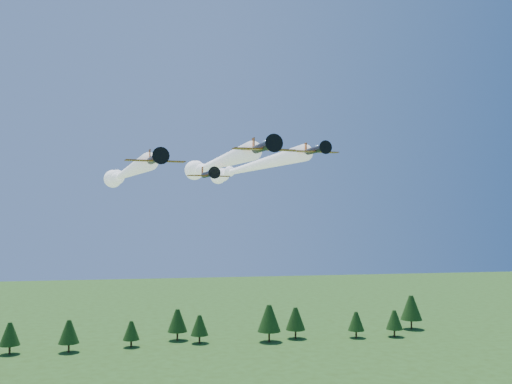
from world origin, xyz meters
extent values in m
cylinder|color=black|center=(1.93, -8.66, 49.15)|extent=(1.79, 5.75, 1.05)
cone|color=black|center=(2.36, -11.93, 49.15)|extent=(1.16, 1.07, 1.05)
cone|color=black|center=(2.45, -12.56, 49.15)|extent=(0.52, 0.53, 0.46)
cylinder|color=black|center=(2.47, -12.73, 49.15)|extent=(2.19, 0.33, 2.20)
cube|color=#C25615|center=(1.98, -9.08, 48.82)|extent=(7.88, 2.43, 0.13)
cube|color=#C25615|center=(1.43, -4.97, 49.21)|extent=(3.13, 1.29, 0.07)
cube|color=#C25615|center=(1.42, -4.87, 50.05)|extent=(0.23, 1.00, 1.52)
ellipsoid|color=#8DAEDA|center=(2.05, -9.60, 49.57)|extent=(0.91, 1.35, 0.65)
sphere|color=white|center=(-2.48, 24.41, 49.15)|extent=(2.30, 2.30, 2.30)
sphere|color=white|center=(-3.03, 28.50, 49.15)|extent=(3.00, 3.00, 3.00)
sphere|color=white|center=(-3.57, 32.60, 49.15)|extent=(3.70, 3.70, 3.70)
cylinder|color=black|center=(-11.06, -0.92, 48.25)|extent=(2.06, 5.81, 1.06)
cone|color=black|center=(-10.47, -4.21, 48.25)|extent=(1.21, 1.13, 1.06)
cone|color=black|center=(-10.36, -4.83, 48.25)|extent=(0.54, 0.55, 0.47)
cylinder|color=black|center=(-10.33, -5.01, 48.25)|extent=(2.19, 0.44, 2.22)
cube|color=#C25615|center=(-10.99, -1.34, 47.91)|extent=(7.96, 2.80, 0.13)
cube|color=#C25615|center=(-11.73, 2.77, 48.30)|extent=(3.18, 1.43, 0.07)
cube|color=#C25615|center=(-11.75, 2.88, 49.15)|extent=(0.27, 1.01, 1.53)
ellipsoid|color=#8DAEDA|center=(-10.90, -1.86, 48.67)|extent=(0.98, 1.39, 0.66)
sphere|color=white|center=(-17.73, 35.96, 48.25)|extent=(2.30, 2.30, 2.30)
sphere|color=white|center=(-18.57, 40.59, 48.25)|extent=(3.00, 3.00, 3.00)
sphere|color=white|center=(-19.40, 45.22, 48.25)|extent=(3.70, 3.70, 3.70)
cylinder|color=black|center=(11.42, 1.25, 50.11)|extent=(1.60, 5.00, 0.91)
cone|color=black|center=(11.83, -1.59, 50.11)|extent=(1.02, 0.94, 0.91)
cone|color=black|center=(11.91, -2.13, 50.11)|extent=(0.45, 0.46, 0.40)
cylinder|color=black|center=(11.93, -2.29, 50.11)|extent=(1.90, 0.31, 1.91)
cube|color=#C25615|center=(11.48, 0.89, 49.82)|extent=(6.85, 2.17, 0.11)
cube|color=#C25615|center=(10.97, 4.45, 50.16)|extent=(2.72, 1.14, 0.06)
cube|color=#C25615|center=(10.96, 4.54, 50.88)|extent=(0.20, 0.87, 1.32)
ellipsoid|color=#8DAEDA|center=(11.54, 0.44, 50.48)|extent=(0.80, 1.17, 0.57)
sphere|color=white|center=(5.21, 44.84, 50.11)|extent=(2.30, 2.30, 2.30)
sphere|color=white|center=(4.41, 50.49, 50.11)|extent=(3.00, 3.00, 3.00)
sphere|color=white|center=(3.60, 56.14, 50.11)|extent=(3.70, 3.70, 3.70)
cylinder|color=black|center=(-3.11, 8.65, 47.00)|extent=(1.71, 4.81, 0.88)
cone|color=black|center=(-2.62, 5.94, 47.00)|extent=(1.00, 0.93, 0.88)
cone|color=black|center=(-2.52, 5.42, 47.00)|extent=(0.45, 0.46, 0.39)
cylinder|color=black|center=(-2.50, 5.28, 47.00)|extent=(1.81, 0.37, 1.84)
cube|color=#C25615|center=(-3.05, 8.31, 46.72)|extent=(6.58, 2.33, 0.11)
cube|color=#C25615|center=(-3.67, 11.71, 47.04)|extent=(2.63, 1.19, 0.06)
cube|color=#C25615|center=(-3.69, 11.79, 47.74)|extent=(0.23, 0.83, 1.27)
ellipsoid|color=#8DAEDA|center=(-2.97, 7.88, 47.35)|extent=(0.81, 1.15, 0.55)
cylinder|color=#382314|center=(-2.93, 112.59, 1.42)|extent=(0.60, 0.60, 2.83)
cone|color=black|center=(-2.93, 112.59, 6.47)|extent=(6.47, 6.47, 7.28)
cylinder|color=#382314|center=(-17.43, 105.56, 1.12)|extent=(0.60, 0.60, 2.24)
cone|color=black|center=(-17.43, 105.56, 5.13)|extent=(5.13, 5.13, 5.77)
cylinder|color=#382314|center=(69.30, 105.23, 1.23)|extent=(0.60, 0.60, 2.47)
cone|color=black|center=(69.30, 105.23, 5.64)|extent=(5.64, 5.64, 6.35)
cylinder|color=#382314|center=(56.00, 105.90, 1.20)|extent=(0.60, 0.60, 2.40)
cone|color=black|center=(56.00, 105.90, 5.49)|extent=(5.49, 5.49, 6.18)
cylinder|color=#382314|center=(-35.54, 102.08, 1.33)|extent=(0.60, 0.60, 2.67)
cone|color=black|center=(-35.54, 102.08, 6.10)|extent=(6.10, 6.10, 6.86)
cylinder|color=#382314|center=(3.85, 107.26, 1.24)|extent=(0.60, 0.60, 2.49)
cone|color=black|center=(3.85, 107.26, 5.68)|extent=(5.68, 5.68, 6.39)
cylinder|color=#382314|center=(35.82, 108.50, 1.43)|extent=(0.60, 0.60, 2.86)
cone|color=black|center=(35.82, 108.50, 6.53)|extent=(6.53, 6.53, 7.35)
cylinder|color=#382314|center=(80.68, 116.22, 1.68)|extent=(0.60, 0.60, 3.35)
cone|color=black|center=(80.68, 116.22, 7.66)|extent=(7.66, 7.66, 8.62)
cylinder|color=#382314|center=(26.19, 105.24, 1.65)|extent=(0.60, 0.60, 3.31)
cone|color=black|center=(26.19, 105.24, 7.56)|extent=(7.56, 7.56, 8.51)
cylinder|color=#382314|center=(-52.32, 102.71, 1.30)|extent=(0.60, 0.60, 2.59)
cone|color=black|center=(-52.32, 102.71, 5.93)|extent=(5.93, 5.93, 6.67)
camera|label=1|loc=(-11.36, -76.78, 40.77)|focal=40.00mm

